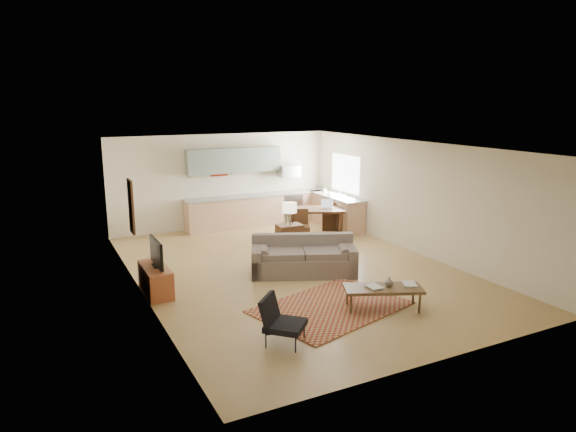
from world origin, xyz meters
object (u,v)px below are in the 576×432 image
console_table (290,239)px  tv_credenza (156,280)px  coffee_table (383,298)px  sofa (304,256)px  dining_table (316,222)px  armchair (285,321)px

console_table → tv_credenza: bearing=-158.4°
coffee_table → tv_credenza: tv_credenza is taller
sofa → console_table: 1.59m
sofa → tv_credenza: 3.09m
sofa → dining_table: bearing=79.1°
console_table → dining_table: 1.79m
tv_credenza → console_table: bearing=19.3°
sofa → coffee_table: size_ratio=1.67×
tv_credenza → dining_table: dining_table is taller
sofa → armchair: 3.26m
armchair → tv_credenza: 3.28m
console_table → dining_table: dining_table is taller
coffee_table → dining_table: (1.49, 4.97, 0.17)m
dining_table → armchair: bearing=-99.7°
coffee_table → tv_credenza: 4.30m
armchair → dining_table: (3.62, 5.38, 0.01)m
tv_credenza → console_table: 3.73m
tv_credenza → dining_table: bearing=25.7°
sofa → dining_table: (1.83, 2.66, -0.02)m
armchair → dining_table: 6.49m
tv_credenza → dining_table: 5.44m
armchair → console_table: size_ratio=1.06×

